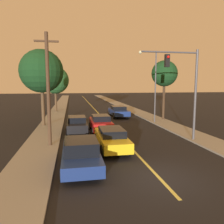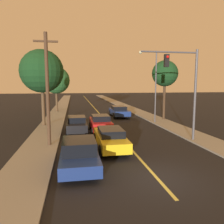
# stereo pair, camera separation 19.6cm
# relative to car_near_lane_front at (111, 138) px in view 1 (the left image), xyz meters

# --- Properties ---
(ground_plane) EXTENTS (200.00, 200.00, 0.00)m
(ground_plane) POSITION_rel_car_near_lane_front_xyz_m (1.37, -4.95, -0.78)
(ground_plane) COLOR black
(road_surface) EXTENTS (9.77, 80.00, 0.01)m
(road_surface) POSITION_rel_car_near_lane_front_xyz_m (1.37, 31.05, -0.77)
(road_surface) COLOR black
(road_surface) RESTS_ON ground
(sidewalk_left) EXTENTS (2.50, 80.00, 0.12)m
(sidewalk_left) POSITION_rel_car_near_lane_front_xyz_m (-4.77, 31.05, -0.72)
(sidewalk_left) COLOR gray
(sidewalk_left) RESTS_ON ground
(sidewalk_right) EXTENTS (2.50, 80.00, 0.12)m
(sidewalk_right) POSITION_rel_car_near_lane_front_xyz_m (7.50, 31.05, -0.72)
(sidewalk_right) COLOR gray
(sidewalk_right) RESTS_ON ground
(car_near_lane_front) EXTENTS (1.85, 5.07, 1.46)m
(car_near_lane_front) POSITION_rel_car_near_lane_front_xyz_m (0.00, 0.00, 0.00)
(car_near_lane_front) COLOR gold
(car_near_lane_front) RESTS_ON ground
(car_near_lane_second) EXTENTS (1.84, 4.45, 1.57)m
(car_near_lane_second) POSITION_rel_car_near_lane_front_xyz_m (0.00, 5.50, 0.03)
(car_near_lane_second) COLOR red
(car_near_lane_second) RESTS_ON ground
(car_outer_lane_front) EXTENTS (2.02, 4.70, 1.54)m
(car_outer_lane_front) POSITION_rel_car_near_lane_front_xyz_m (-2.15, -2.95, -0.01)
(car_outer_lane_front) COLOR navy
(car_outer_lane_front) RESTS_ON ground
(car_outer_lane_second) EXTENTS (1.86, 4.39, 1.50)m
(car_outer_lane_second) POSITION_rel_car_near_lane_front_xyz_m (-2.15, 5.60, -0.01)
(car_outer_lane_second) COLOR black
(car_outer_lane_second) RESTS_ON ground
(car_far_oncoming) EXTENTS (2.11, 4.89, 1.45)m
(car_far_oncoming) POSITION_rel_car_near_lane_front_xyz_m (3.57, 14.15, 0.01)
(car_far_oncoming) COLOR navy
(car_far_oncoming) RESTS_ON ground
(traffic_signal_mast) EXTENTS (4.40, 0.42, 6.77)m
(traffic_signal_mast) POSITION_rel_car_near_lane_front_xyz_m (5.72, 1.03, 3.86)
(traffic_signal_mast) COLOR #47474C
(traffic_signal_mast) RESTS_ON ground
(streetlamp_right) EXTENTS (2.05, 0.36, 7.83)m
(streetlamp_right) POSITION_rel_car_near_lane_front_xyz_m (6.15, 8.97, 4.32)
(streetlamp_right) COLOR #47474C
(streetlamp_right) RESTS_ON ground
(utility_pole_left) EXTENTS (1.60, 0.24, 7.66)m
(utility_pole_left) POSITION_rel_car_near_lane_front_xyz_m (-4.12, 1.39, 3.33)
(utility_pole_left) COLOR #422D1E
(utility_pole_left) RESTS_ON ground
(tree_left_near) EXTENTS (4.19, 4.19, 6.95)m
(tree_left_near) POSITION_rel_car_near_lane_front_xyz_m (-5.00, 21.07, 4.18)
(tree_left_near) COLOR #4C3823
(tree_left_near) RESTS_ON ground
(tree_left_far) EXTENTS (4.37, 4.37, 7.72)m
(tree_left_far) POSITION_rel_car_near_lane_front_xyz_m (-5.49, 9.24, 4.86)
(tree_left_far) COLOR #4C3823
(tree_left_far) RESTS_ON ground
(tree_right_near) EXTENTS (3.08, 3.08, 7.04)m
(tree_right_near) POSITION_rel_car_near_lane_front_xyz_m (8.39, 10.69, 4.80)
(tree_right_near) COLOR #3D2B1C
(tree_right_near) RESTS_ON ground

